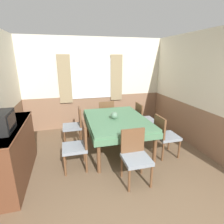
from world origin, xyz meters
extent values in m
cube|color=silver|center=(0.00, 3.96, 1.77)|extent=(4.44, 0.05, 1.65)
cube|color=#89664C|center=(0.00, 3.96, 0.47)|extent=(4.44, 0.05, 0.95)
cube|color=white|center=(-0.10, 3.92, 1.46)|extent=(1.28, 0.01, 1.14)
cube|color=#998460|center=(-0.85, 3.90, 1.46)|extent=(0.35, 0.03, 1.34)
cube|color=#998460|center=(0.65, 3.90, 1.46)|extent=(0.35, 0.03, 1.34)
cube|color=silver|center=(2.05, 1.97, 1.77)|extent=(0.05, 4.33, 1.65)
cube|color=#89664C|center=(2.05, 1.97, 0.47)|extent=(0.05, 4.33, 0.95)
cube|color=#4C7A56|center=(0.21, 2.35, 0.72)|extent=(1.27, 1.73, 0.06)
cube|color=#4C7A56|center=(0.21, 2.35, 0.63)|extent=(1.30, 1.76, 0.12)
cylinder|color=brown|center=(-0.35, 1.57, 0.35)|extent=(0.07, 0.07, 0.69)
cylinder|color=brown|center=(0.77, 1.57, 0.35)|extent=(0.07, 0.07, 0.69)
cylinder|color=brown|center=(-0.35, 3.14, 0.35)|extent=(0.07, 0.07, 0.69)
cylinder|color=brown|center=(0.77, 3.14, 0.35)|extent=(0.07, 0.07, 0.69)
cylinder|color=brown|center=(1.37, 2.01, 0.20)|extent=(0.04, 0.04, 0.41)
cylinder|color=brown|center=(1.37, 1.63, 0.20)|extent=(0.04, 0.04, 0.41)
cylinder|color=brown|center=(0.99, 2.01, 0.20)|extent=(0.04, 0.04, 0.41)
cylinder|color=brown|center=(0.99, 1.63, 0.20)|extent=(0.04, 0.04, 0.41)
cube|color=gray|center=(1.18, 1.82, 0.44)|extent=(0.44, 0.44, 0.06)
cube|color=brown|center=(0.98, 1.82, 0.68)|extent=(0.04, 0.42, 0.43)
cylinder|color=brown|center=(0.40, 0.97, 0.20)|extent=(0.04, 0.04, 0.41)
cylinder|color=brown|center=(0.02, 0.97, 0.20)|extent=(0.04, 0.04, 0.41)
cylinder|color=brown|center=(0.40, 1.35, 0.20)|extent=(0.04, 0.04, 0.41)
cylinder|color=brown|center=(0.02, 1.35, 0.20)|extent=(0.04, 0.04, 0.41)
cube|color=gray|center=(0.21, 1.16, 0.44)|extent=(0.44, 0.44, 0.06)
cube|color=brown|center=(0.21, 1.36, 0.68)|extent=(0.42, 0.04, 0.43)
cylinder|color=brown|center=(-0.95, 2.70, 0.20)|extent=(0.04, 0.04, 0.41)
cylinder|color=brown|center=(-0.95, 3.08, 0.20)|extent=(0.04, 0.04, 0.41)
cylinder|color=brown|center=(-0.57, 2.70, 0.20)|extent=(0.04, 0.04, 0.41)
cylinder|color=brown|center=(-0.57, 3.08, 0.20)|extent=(0.04, 0.04, 0.41)
cube|color=gray|center=(-0.76, 2.89, 0.44)|extent=(0.44, 0.44, 0.06)
cube|color=brown|center=(-0.56, 2.89, 0.68)|extent=(0.04, 0.42, 0.43)
cylinder|color=brown|center=(0.02, 3.74, 0.20)|extent=(0.04, 0.04, 0.41)
cylinder|color=brown|center=(0.40, 3.74, 0.20)|extent=(0.04, 0.04, 0.41)
cylinder|color=brown|center=(0.02, 3.36, 0.20)|extent=(0.04, 0.04, 0.41)
cylinder|color=brown|center=(0.40, 3.36, 0.20)|extent=(0.04, 0.04, 0.41)
cube|color=gray|center=(0.21, 3.55, 0.44)|extent=(0.44, 0.44, 0.06)
cube|color=brown|center=(0.21, 3.35, 0.68)|extent=(0.42, 0.04, 0.43)
cylinder|color=brown|center=(-0.95, 1.63, 0.20)|extent=(0.04, 0.04, 0.41)
cylinder|color=brown|center=(-0.95, 2.01, 0.20)|extent=(0.04, 0.04, 0.41)
cylinder|color=brown|center=(-0.57, 1.63, 0.20)|extent=(0.04, 0.04, 0.41)
cylinder|color=brown|center=(-0.57, 2.01, 0.20)|extent=(0.04, 0.04, 0.41)
cube|color=gray|center=(-0.76, 1.82, 0.44)|extent=(0.44, 0.44, 0.06)
cube|color=brown|center=(-0.56, 1.82, 0.68)|extent=(0.04, 0.42, 0.43)
cylinder|color=brown|center=(1.37, 3.08, 0.20)|extent=(0.04, 0.04, 0.41)
cylinder|color=brown|center=(1.37, 2.70, 0.20)|extent=(0.04, 0.04, 0.41)
cylinder|color=brown|center=(0.99, 3.08, 0.20)|extent=(0.04, 0.04, 0.41)
cylinder|color=brown|center=(0.99, 2.70, 0.20)|extent=(0.04, 0.04, 0.41)
cube|color=gray|center=(1.18, 2.89, 0.44)|extent=(0.44, 0.44, 0.06)
cube|color=brown|center=(0.98, 2.89, 0.68)|extent=(0.04, 0.42, 0.43)
cube|color=brown|center=(-1.78, 1.79, 0.49)|extent=(0.44, 1.58, 0.98)
cube|color=brown|center=(-1.78, 1.79, 0.97)|extent=(0.46, 1.60, 0.02)
cube|color=black|center=(-1.78, 1.56, 1.13)|extent=(0.28, 0.46, 0.31)
cube|color=black|center=(-1.64, 1.56, 1.14)|extent=(0.01, 0.38, 0.23)
sphere|color=slate|center=(0.15, 2.32, 0.83)|extent=(0.16, 0.16, 0.16)
camera|label=1|loc=(-0.82, -1.16, 2.03)|focal=28.00mm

